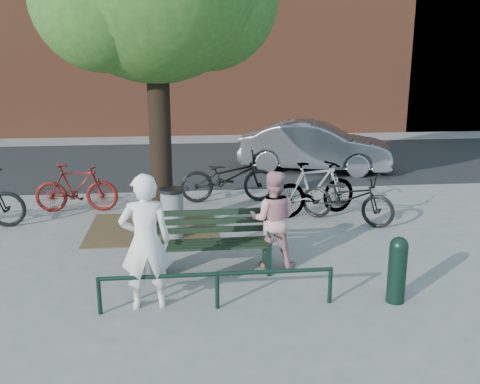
{
  "coord_description": "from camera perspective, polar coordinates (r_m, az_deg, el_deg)",
  "views": [
    {
      "loc": [
        -0.4,
        -7.57,
        3.23
      ],
      "look_at": [
        0.54,
        1.0,
        0.99
      ],
      "focal_mm": 40.0,
      "sensor_mm": 36.0,
      "label": 1
    }
  ],
  "objects": [
    {
      "name": "dirt_pit",
      "position": [
        10.31,
        -9.27,
        -3.82
      ],
      "size": [
        2.4,
        2.0,
        0.02
      ],
      "primitive_type": "cube",
      "color": "brown",
      "rests_on": "ground"
    },
    {
      "name": "park_bench",
      "position": [
        8.14,
        -3.06,
        -5.19
      ],
      "size": [
        1.74,
        0.54,
        0.97
      ],
      "color": "black",
      "rests_on": "ground"
    },
    {
      "name": "bicycle_e",
      "position": [
        10.63,
        11.35,
        -0.6
      ],
      "size": [
        1.91,
        1.69,
        1.0
      ],
      "primitive_type": "imported",
      "rotation": [
        0.0,
        0.0,
        0.91
      ],
      "color": "black",
      "rests_on": "ground"
    },
    {
      "name": "bicycle_c",
      "position": [
        11.89,
        -1.26,
        1.6
      ],
      "size": [
        2.14,
        0.75,
        1.12
      ],
      "primitive_type": "imported",
      "rotation": [
        0.0,
        0.0,
        1.57
      ],
      "color": "black",
      "rests_on": "ground"
    },
    {
      "name": "parked_car",
      "position": [
        15.2,
        8.02,
        4.83
      ],
      "size": [
        4.45,
        2.71,
        1.38
      ],
      "primitive_type": "imported",
      "rotation": [
        0.0,
        0.0,
        1.25
      ],
      "color": "slate",
      "rests_on": "ground"
    },
    {
      "name": "guard_railing",
      "position": [
        6.98,
        -2.46,
        -9.31
      ],
      "size": [
        3.06,
        0.06,
        0.51
      ],
      "color": "black",
      "rests_on": "ground"
    },
    {
      "name": "road",
      "position": [
        16.4,
        -4.7,
        3.2
      ],
      "size": [
        40.0,
        7.0,
        0.01
      ],
      "primitive_type": "cube",
      "color": "black",
      "rests_on": "ground"
    },
    {
      "name": "bicycle_d",
      "position": [
        10.97,
        7.95,
        0.37
      ],
      "size": [
        1.95,
        1.03,
        1.13
      ],
      "primitive_type": "imported",
      "rotation": [
        0.0,
        0.0,
        1.85
      ],
      "color": "gray",
      "rests_on": "ground"
    },
    {
      "name": "bollard",
      "position": [
        7.42,
        16.44,
        -7.73
      ],
      "size": [
        0.24,
        0.24,
        0.91
      ],
      "color": "black",
      "rests_on": "ground"
    },
    {
      "name": "person_left",
      "position": [
        6.95,
        -10.04,
        -5.27
      ],
      "size": [
        0.69,
        0.49,
        1.8
      ],
      "primitive_type": "imported",
      "rotation": [
        0.0,
        0.0,
        3.24
      ],
      "color": "silver",
      "rests_on": "ground"
    },
    {
      "name": "ground",
      "position": [
        8.24,
        -2.99,
        -8.51
      ],
      "size": [
        90.0,
        90.0,
        0.0
      ],
      "primitive_type": "plane",
      "color": "gray",
      "rests_on": "ground"
    },
    {
      "name": "bicycle_b",
      "position": [
        11.64,
        -17.07,
        0.42
      ],
      "size": [
        1.71,
        0.52,
        1.02
      ],
      "primitive_type": "imported",
      "rotation": [
        0.0,
        0.0,
        1.55
      ],
      "color": "#540F0C",
      "rests_on": "ground"
    },
    {
      "name": "person_right",
      "position": [
        8.22,
        3.52,
        -2.92
      ],
      "size": [
        0.85,
        0.73,
        1.52
      ],
      "primitive_type": "imported",
      "rotation": [
        0.0,
        0.0,
        2.92
      ],
      "color": "#C2858A",
      "rests_on": "ground"
    },
    {
      "name": "litter_bin",
      "position": [
        9.64,
        -7.24,
        -2.23
      ],
      "size": [
        0.45,
        0.45,
        0.91
      ],
      "color": "gray",
      "rests_on": "ground"
    }
  ]
}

